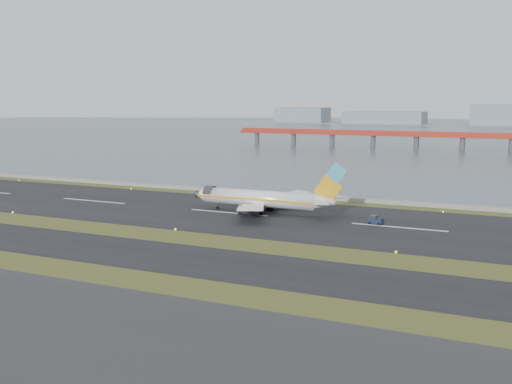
# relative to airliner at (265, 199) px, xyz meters

# --- Properties ---
(ground) EXTENTS (1000.00, 1000.00, 0.00)m
(ground) POSITION_rel_airliner_xyz_m (-7.96, -32.92, -3.46)
(ground) COLOR #344217
(ground) RESTS_ON ground
(taxiway_strip) EXTENTS (1000.00, 18.00, 0.10)m
(taxiway_strip) POSITION_rel_airliner_xyz_m (-7.96, -44.92, -3.41)
(taxiway_strip) COLOR black
(taxiway_strip) RESTS_ON ground
(runway_strip) EXTENTS (1000.00, 45.00, 0.10)m
(runway_strip) POSITION_rel_airliner_xyz_m (-7.96, -2.92, -3.41)
(runway_strip) COLOR black
(runway_strip) RESTS_ON ground
(seawall) EXTENTS (1000.00, 2.50, 1.00)m
(seawall) POSITION_rel_airliner_xyz_m (-7.96, 27.08, -2.96)
(seawall) COLOR gray
(seawall) RESTS_ON ground
(bay_water) EXTENTS (1400.00, 800.00, 1.30)m
(bay_water) POSITION_rel_airliner_xyz_m (-7.96, 427.08, -3.46)
(bay_water) COLOR #455763
(bay_water) RESTS_ON ground
(red_pier) EXTENTS (260.00, 5.00, 10.20)m
(red_pier) POSITION_rel_airliner_xyz_m (12.04, 217.08, 3.82)
(red_pier) COLOR #A32B1C
(red_pier) RESTS_ON ground
(far_shoreline) EXTENTS (1400.00, 80.00, 60.50)m
(far_shoreline) POSITION_rel_airliner_xyz_m (5.66, 587.08, 2.61)
(far_shoreline) COLOR gray
(far_shoreline) RESTS_ON ground
(airliner) EXTENTS (38.52, 32.89, 12.80)m
(airliner) POSITION_rel_airliner_xyz_m (0.00, 0.00, 0.00)
(airliner) COLOR white
(airliner) RESTS_ON ground
(pushback_tug) EXTENTS (3.24, 2.19, 1.94)m
(pushback_tug) POSITION_rel_airliner_xyz_m (26.72, -1.58, -2.52)
(pushback_tug) COLOR #15213A
(pushback_tug) RESTS_ON ground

